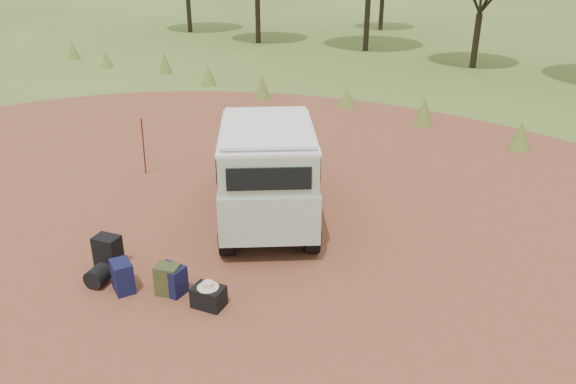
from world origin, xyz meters
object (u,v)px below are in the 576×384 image
Objects in this scene: backpack_olive at (168,280)px; walking_staff at (144,147)px; backpack_navy at (122,277)px; hard_case at (209,297)px; duffel_navy at (171,280)px; backpack_black at (108,252)px; safari_vehicle at (267,169)px.

walking_staff is at bearing 121.19° from backpack_olive.
walking_staff is at bearing 159.37° from backpack_navy.
backpack_navy reaches higher than hard_case.
walking_staff reaches higher than hard_case.
hard_case is (5.00, -2.89, -0.56)m from walking_staff.
backpack_olive is at bearing -119.47° from duffel_navy.
walking_staff is 3.11× the size of duffel_navy.
backpack_navy is at bearing -101.82° from walking_staff.
backpack_black is at bearing -178.54° from backpack_navy.
backpack_navy is at bearing -172.10° from backpack_olive.
safari_vehicle is at bearing 57.54° from backpack_black.
duffel_navy is at bearing 173.87° from hard_case.
safari_vehicle reaches higher than backpack_olive.
backpack_black reaches higher than hard_case.
hard_case is at bearing 43.97° from backpack_navy.
hard_case is (0.73, 0.10, -0.07)m from duffel_navy.
backpack_olive is at bearing 177.50° from hard_case.
walking_staff is (-3.73, -0.09, -0.30)m from safari_vehicle.
backpack_olive is 1.07× the size of hard_case.
backpack_black is 2.21m from hard_case.
safari_vehicle is 3.60m from backpack_navy.
hard_case is (2.20, 0.22, -0.12)m from backpack_black.
duffel_navy is at bearing -93.25° from walking_staff.
walking_staff is 2.56× the size of backpack_black.
safari_vehicle is at bearing -56.94° from walking_staff.
backpack_navy is at bearing -153.91° from duffel_navy.
walking_staff is 4.21m from backpack_black.
backpack_olive is at bearing 54.06° from backpack_navy.
hard_case is at bearing -10.51° from backpack_black.
safari_vehicle is 3.74m from walking_staff.
duffel_navy is (0.54, -3.07, -0.80)m from safari_vehicle.
backpack_olive is 0.77m from hard_case.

